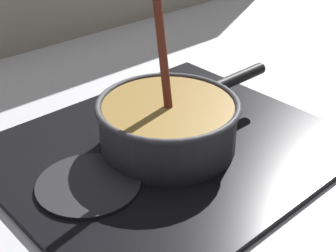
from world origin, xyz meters
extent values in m
cube|color=black|center=(0.14, 0.20, 0.01)|extent=(0.56, 0.48, 0.01)
torus|color=#592D0C|center=(0.14, 0.20, 0.02)|extent=(0.16, 0.16, 0.01)
cylinder|color=#262628|center=(-0.02, 0.20, 0.01)|extent=(0.16, 0.16, 0.01)
cylinder|color=#38383D|center=(0.14, 0.20, 0.05)|extent=(0.23, 0.23, 0.08)
cylinder|color=olive|center=(0.14, 0.20, 0.06)|extent=(0.22, 0.22, 0.07)
torus|color=#38383D|center=(0.14, 0.20, 0.09)|extent=(0.24, 0.24, 0.01)
cylinder|color=black|center=(0.32, 0.20, 0.09)|extent=(0.13, 0.02, 0.02)
cylinder|color=#EDD88C|center=(0.14, 0.25, 0.08)|extent=(0.04, 0.04, 0.01)
cylinder|color=#EDD88C|center=(0.10, 0.18, 0.08)|extent=(0.04, 0.04, 0.01)
cylinder|color=#EDD88C|center=(0.17, 0.15, 0.08)|extent=(0.04, 0.04, 0.01)
cylinder|color=#EDD88C|center=(0.17, 0.25, 0.08)|extent=(0.03, 0.03, 0.01)
cylinder|color=beige|center=(0.20, 0.21, 0.08)|extent=(0.03, 0.03, 0.01)
cylinder|color=#EDD88C|center=(0.14, 0.20, 0.08)|extent=(0.03, 0.03, 0.01)
cylinder|color=#EDD88C|center=(0.07, 0.16, 0.08)|extent=(0.04, 0.04, 0.01)
cylinder|color=maroon|center=(0.15, 0.22, 0.19)|extent=(0.04, 0.08, 0.22)
cube|color=brown|center=(0.13, 0.19, 0.08)|extent=(0.04, 0.05, 0.01)
camera|label=1|loc=(-0.32, -0.31, 0.46)|focal=51.33mm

